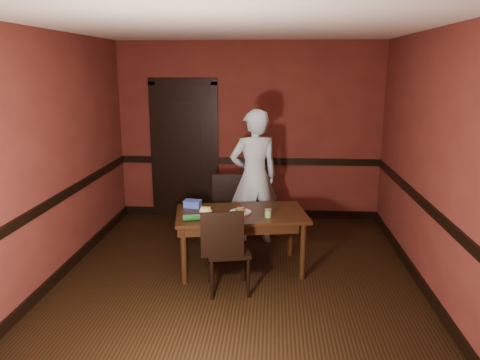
# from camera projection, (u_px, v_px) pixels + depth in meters

# --- Properties ---
(floor) EXTENTS (4.00, 4.50, 0.01)m
(floor) POSITION_uv_depth(u_px,v_px,m) (238.00, 278.00, 5.27)
(floor) COLOR black
(floor) RESTS_ON ground
(ceiling) EXTENTS (4.00, 4.50, 0.01)m
(ceiling) POSITION_uv_depth(u_px,v_px,m) (237.00, 27.00, 4.63)
(ceiling) COLOR silver
(ceiling) RESTS_ON ground
(wall_back) EXTENTS (4.00, 0.02, 2.70)m
(wall_back) POSITION_uv_depth(u_px,v_px,m) (249.00, 132.00, 7.13)
(wall_back) COLOR #57211A
(wall_back) RESTS_ON ground
(wall_front) EXTENTS (4.00, 0.02, 2.70)m
(wall_front) POSITION_uv_depth(u_px,v_px,m) (208.00, 234.00, 2.77)
(wall_front) COLOR #57211A
(wall_front) RESTS_ON ground
(wall_left) EXTENTS (0.02, 4.50, 2.70)m
(wall_left) POSITION_uv_depth(u_px,v_px,m) (55.00, 158.00, 5.10)
(wall_left) COLOR #57211A
(wall_left) RESTS_ON ground
(wall_right) EXTENTS (0.02, 4.50, 2.70)m
(wall_right) POSITION_uv_depth(u_px,v_px,m) (431.00, 163.00, 4.81)
(wall_right) COLOR #57211A
(wall_right) RESTS_ON ground
(dado_back) EXTENTS (4.00, 0.03, 0.10)m
(dado_back) POSITION_uv_depth(u_px,v_px,m) (249.00, 161.00, 7.22)
(dado_back) COLOR black
(dado_back) RESTS_ON ground
(dado_left) EXTENTS (0.03, 4.50, 0.10)m
(dado_left) POSITION_uv_depth(u_px,v_px,m) (60.00, 197.00, 5.20)
(dado_left) COLOR black
(dado_left) RESTS_ON ground
(dado_right) EXTENTS (0.03, 4.50, 0.10)m
(dado_right) POSITION_uv_depth(u_px,v_px,m) (425.00, 205.00, 4.92)
(dado_right) COLOR black
(dado_right) RESTS_ON ground
(baseboard_back) EXTENTS (4.00, 0.03, 0.12)m
(baseboard_back) POSITION_uv_depth(u_px,v_px,m) (249.00, 213.00, 7.42)
(baseboard_back) COLOR black
(baseboard_back) RESTS_ON ground
(baseboard_left) EXTENTS (0.03, 4.50, 0.12)m
(baseboard_left) POSITION_uv_depth(u_px,v_px,m) (67.00, 267.00, 5.40)
(baseboard_left) COLOR black
(baseboard_left) RESTS_ON ground
(baseboard_right) EXTENTS (0.03, 4.50, 0.12)m
(baseboard_right) POSITION_uv_depth(u_px,v_px,m) (418.00, 278.00, 5.11)
(baseboard_right) COLOR black
(baseboard_right) RESTS_ON ground
(door) EXTENTS (1.05, 0.07, 2.20)m
(door) POSITION_uv_depth(u_px,v_px,m) (184.00, 148.00, 7.23)
(door) COLOR black
(door) RESTS_ON ground
(dining_table) EXTENTS (1.59, 1.06, 0.69)m
(dining_table) POSITION_uv_depth(u_px,v_px,m) (241.00, 241.00, 5.44)
(dining_table) COLOR black
(dining_table) RESTS_ON floor
(chair_far) EXTENTS (0.45, 0.45, 0.91)m
(chair_far) POSITION_uv_depth(u_px,v_px,m) (226.00, 211.00, 6.20)
(chair_far) COLOR black
(chair_far) RESTS_ON floor
(chair_near) EXTENTS (0.51, 0.51, 0.93)m
(chair_near) POSITION_uv_depth(u_px,v_px,m) (228.00, 249.00, 4.87)
(chair_near) COLOR black
(chair_near) RESTS_ON floor
(person) EXTENTS (0.76, 0.63, 1.80)m
(person) POSITION_uv_depth(u_px,v_px,m) (254.00, 177.00, 6.15)
(person) COLOR silver
(person) RESTS_ON floor
(sandwich_plate) EXTENTS (0.25, 0.25, 0.06)m
(sandwich_plate) POSITION_uv_depth(u_px,v_px,m) (240.00, 211.00, 5.33)
(sandwich_plate) COLOR silver
(sandwich_plate) RESTS_ON dining_table
(sauce_jar) EXTENTS (0.08, 0.08, 0.09)m
(sauce_jar) POSITION_uv_depth(u_px,v_px,m) (268.00, 213.00, 5.18)
(sauce_jar) COLOR #5C8E43
(sauce_jar) RESTS_ON dining_table
(cheese_saucer) EXTENTS (0.15, 0.15, 0.05)m
(cheese_saucer) POSITION_uv_depth(u_px,v_px,m) (206.00, 210.00, 5.39)
(cheese_saucer) COLOR silver
(cheese_saucer) RESTS_ON dining_table
(food_tub) EXTENTS (0.22, 0.16, 0.08)m
(food_tub) POSITION_uv_depth(u_px,v_px,m) (193.00, 204.00, 5.54)
(food_tub) COLOR blue
(food_tub) RESTS_ON dining_table
(wrapped_veg) EXTENTS (0.27, 0.15, 0.07)m
(wrapped_veg) POSITION_uv_depth(u_px,v_px,m) (195.00, 217.00, 5.07)
(wrapped_veg) COLOR #15451D
(wrapped_veg) RESTS_ON dining_table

